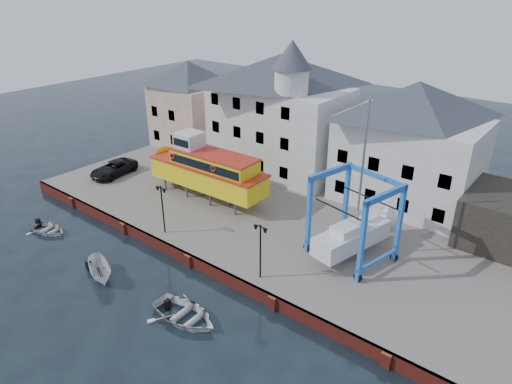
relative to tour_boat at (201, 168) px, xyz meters
The scene contains 14 objects.
ground 11.22m from the tour_boat, 51.30° to the right, with size 140.00×140.00×0.00m, color black.
hardstanding 7.90m from the tour_boat, 22.87° to the left, with size 44.00×22.00×1.00m, color slate.
quay_wall 10.98m from the tour_boat, 50.94° to the right, with size 44.00×0.47×1.00m.
building_pink 15.20m from the tour_boat, 139.42° to the left, with size 8.00×7.00×10.30m.
building_white_main 10.89m from the tour_boat, 80.42° to the left, with size 14.00×8.30×14.00m.
building_white_right 19.15m from the tour_boat, 34.66° to the left, with size 12.00×8.00×11.20m.
lamp_post_left 7.49m from the tour_boat, 69.78° to the right, with size 1.12×0.32×4.20m.
lamp_post_right 14.42m from the tour_boat, 29.16° to the right, with size 1.12×0.32×4.20m.
tour_boat is the anchor object (origin of this frame).
travel_lift 16.37m from the tour_boat, ahead, with size 6.43×8.20×12.01m.
van 11.30m from the tour_boat, 168.12° to the right, with size 2.46×5.33×1.48m, color black.
motorboat_a 14.07m from the tour_boat, 78.92° to the right, with size 1.41×3.74×1.45m, color silver.
motorboat_b 16.99m from the tour_boat, 49.58° to the right, with size 3.53×4.94×1.02m, color silver.
motorboat_d 14.50m from the tour_boat, 119.02° to the right, with size 2.61×3.65×0.76m, color silver.
Camera 1 is at (22.23, -19.65, 20.05)m, focal length 32.00 mm.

